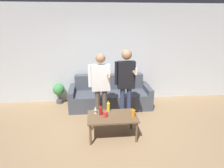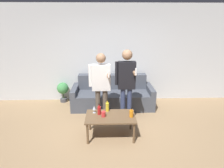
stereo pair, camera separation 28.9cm
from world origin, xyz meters
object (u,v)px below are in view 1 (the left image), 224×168
Objects in this scene: bottle_orange at (133,113)px; person_standing_right at (126,80)px; couch at (110,95)px; coffee_table at (112,118)px; person_standing_left at (101,83)px.

bottle_orange is 0.11× the size of person_standing_right.
person_standing_right is at bearing 93.29° from bottle_orange.
person_standing_right reaches higher than couch.
coffee_table is 0.43m from bottle_orange.
coffee_table is at bearing -73.53° from person_standing_left.
person_standing_left is at bearing 130.26° from bottle_orange.
bottle_orange is at bearing -7.65° from coffee_table.
coffee_table is 5.30× the size of bottle_orange.
person_standing_left is 0.95× the size of person_standing_right.
coffee_table is at bearing -120.55° from person_standing_right.
coffee_table is 0.62× the size of person_standing_left.
person_standing_left reaches higher than couch.
couch reaches higher than coffee_table.
couch is at bearing 101.20° from bottle_orange.
coffee_table is (-0.09, -1.53, 0.11)m from couch.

